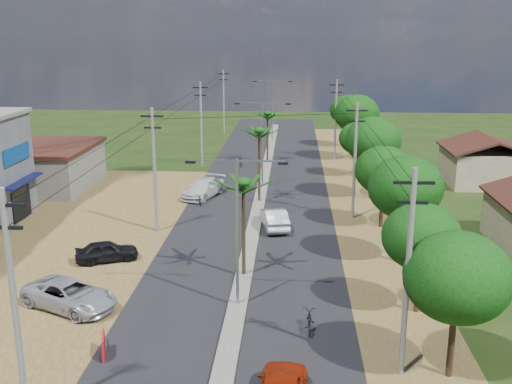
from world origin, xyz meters
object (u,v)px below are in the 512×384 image
(car_white_far, at_px, (203,188))
(car_parked_silver, at_px, (70,296))
(roadside_sign, at_px, (104,346))
(car_parked_dark, at_px, (107,252))
(moto_rider_east, at_px, (309,322))
(car_silver_mid, at_px, (274,219))

(car_white_far, bearing_deg, car_parked_silver, -80.24)
(car_parked_silver, xyz_separation_m, roadside_sign, (3.24, -4.65, -0.21))
(car_parked_silver, distance_m, roadside_sign, 5.67)
(car_parked_dark, height_order, moto_rider_east, car_parked_dark)
(car_white_far, relative_size, roadside_sign, 4.22)
(car_parked_silver, xyz_separation_m, car_parked_dark, (-0.10, 6.69, -0.08))
(car_silver_mid, distance_m, car_white_far, 10.58)
(car_parked_dark, bearing_deg, moto_rider_east, -145.80)
(moto_rider_east, distance_m, roadside_sign, 9.68)
(car_white_far, height_order, moto_rider_east, car_white_far)
(car_parked_silver, relative_size, car_parked_dark, 1.37)
(car_parked_dark, bearing_deg, car_silver_mid, -77.25)
(car_parked_silver, bearing_deg, moto_rider_east, -71.96)
(car_silver_mid, xyz_separation_m, car_parked_dark, (-10.34, -7.22, -0.10))
(car_white_far, bearing_deg, roadside_sign, -71.77)
(car_parked_dark, height_order, roadside_sign, car_parked_dark)
(car_white_far, xyz_separation_m, moto_rider_east, (8.70, -23.91, -0.29))
(car_silver_mid, relative_size, car_parked_silver, 0.86)
(car_parked_silver, height_order, moto_rider_east, car_parked_silver)
(car_parked_silver, bearing_deg, car_white_far, 16.10)
(car_white_far, xyz_separation_m, car_parked_dark, (-3.84, -15.56, -0.11))
(roadside_sign, bearing_deg, car_white_far, 73.23)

